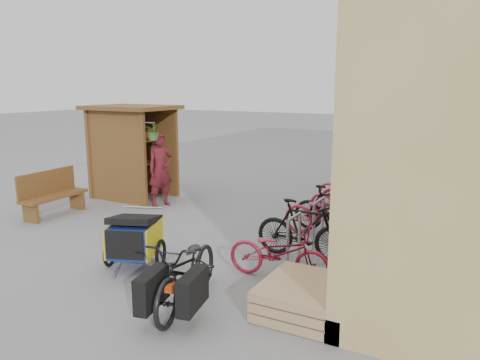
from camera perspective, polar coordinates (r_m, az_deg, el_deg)
The scene contains 17 objects.
ground at distance 8.87m, azimuth -7.54°, elevation -7.74°, with size 80.00×80.00×0.00m, color gray.
kiosk at distance 12.44m, azimuth -13.33°, elevation 4.94°, with size 2.49×1.65×2.40m.
bike_rack at distance 9.83m, azimuth 11.83°, elevation -2.84°, with size 0.05×5.35×0.86m.
pallet_stack at distance 6.31m, azimuth 7.66°, elevation -13.95°, with size 1.00×1.20×0.40m.
bench at distance 11.39m, azimuth -21.99°, elevation -1.46°, with size 0.57×1.63×1.02m.
shopping_carts at distance 13.81m, azimuth 19.83°, elevation 1.04°, with size 0.54×2.14×0.97m.
child_trailer at distance 7.80m, azimuth -12.76°, elevation -6.73°, with size 1.03×1.57×0.92m.
cargo_bike at distance 6.30m, azimuth -6.50°, elevation -11.11°, with size 1.04×1.99×1.00m.
person_kiosk at distance 11.47m, azimuth -9.66°, elevation 1.25°, with size 0.66×0.43×1.80m, color maroon.
bike_0 at distance 7.19m, azimuth 4.76°, elevation -8.80°, with size 0.56×1.61×0.84m, color maroon.
bike_1 at distance 7.99m, azimuth 7.78°, elevation -6.06°, with size 0.48×1.71×1.03m, color black.
bike_2 at distance 9.18m, azimuth 10.54°, elevation -4.19°, with size 0.61×1.74×0.91m, color maroon.
bike_3 at distance 9.47m, azimuth 11.07°, elevation -3.60°, with size 0.45×1.59×0.96m, color black.
bike_4 at distance 10.20m, azimuth 13.08°, elevation -2.68°, with size 0.62×1.77×0.93m, color maroon.
bike_5 at distance 10.52m, azimuth 13.98°, elevation -2.02°, with size 0.48×1.70×1.02m, color maroon.
bike_6 at distance 11.34m, azimuth 13.45°, elevation -1.32°, with size 0.60×1.73×0.91m, color maroon.
bike_7 at distance 11.86m, azimuth 15.05°, elevation -0.74°, with size 0.45×1.58×0.95m, color #BF7B84.
Camera 1 is at (4.97, -6.75, 2.91)m, focal length 35.00 mm.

